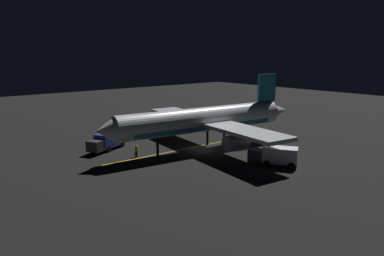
% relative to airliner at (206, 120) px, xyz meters
% --- Properties ---
extents(ground_plane, '(180.00, 180.00, 0.20)m').
position_rel_airliner_xyz_m(ground_plane, '(0.07, 0.55, -4.40)').
color(ground_plane, black).
extents(apron_guide_stripe, '(0.88, 21.98, 0.01)m').
position_rel_airliner_xyz_m(apron_guide_stripe, '(2.09, 4.55, -4.29)').
color(apron_guide_stripe, gold).
rests_on(apron_guide_stripe, ground_plane).
extents(airliner, '(29.46, 33.03, 10.64)m').
position_rel_airliner_xyz_m(airliner, '(0.00, 0.00, 0.00)').
color(airliner, silver).
rests_on(airliner, ground_plane).
extents(baggage_truck, '(4.63, 6.76, 2.52)m').
position_rel_airliner_xyz_m(baggage_truck, '(8.92, 11.28, -3.00)').
color(baggage_truck, navy).
rests_on(baggage_truck, ground_plane).
extents(catering_truck, '(6.21, 4.97, 2.41)m').
position_rel_airliner_xyz_m(catering_truck, '(-11.64, -1.24, -3.05)').
color(catering_truck, silver).
rests_on(catering_truck, ground_plane).
extents(ground_crew_worker, '(0.40, 0.40, 1.74)m').
position_rel_airliner_xyz_m(ground_crew_worker, '(3.02, 10.00, -3.41)').
color(ground_crew_worker, black).
rests_on(ground_crew_worker, ground_plane).
extents(traffic_cone_near_left, '(0.50, 0.50, 0.55)m').
position_rel_airliner_xyz_m(traffic_cone_near_left, '(-0.89, 8.22, -4.05)').
color(traffic_cone_near_left, '#EA590F').
rests_on(traffic_cone_near_left, ground_plane).
extents(traffic_cone_near_right, '(0.50, 0.50, 0.55)m').
position_rel_airliner_xyz_m(traffic_cone_near_right, '(6.36, 4.31, -4.05)').
color(traffic_cone_near_right, '#EA590F').
rests_on(traffic_cone_near_right, ground_plane).
extents(traffic_cone_under_wing, '(0.50, 0.50, 0.55)m').
position_rel_airliner_xyz_m(traffic_cone_under_wing, '(4.02, 9.53, -4.05)').
color(traffic_cone_under_wing, '#EA590F').
rests_on(traffic_cone_under_wing, ground_plane).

